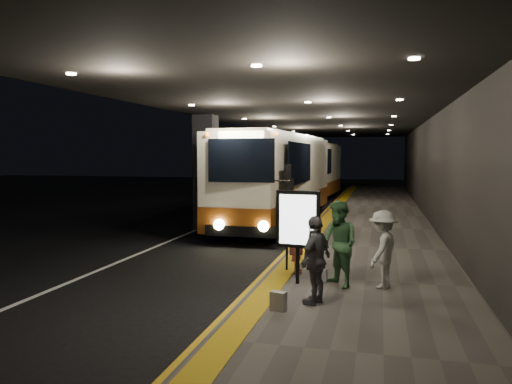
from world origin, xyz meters
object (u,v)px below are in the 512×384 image
at_px(bag_polka, 321,275).
at_px(stanchion_post, 287,247).
at_px(info_sign, 298,221).
at_px(coach_main, 278,182).
at_px(passenger_boarding, 298,239).
at_px(passenger_waiting_green, 339,244).
at_px(bag_plain, 278,301).
at_px(passenger_waiting_white, 383,249).
at_px(passenger_waiting_grey, 316,260).
at_px(coach_second, 310,174).

height_order(bag_polka, stanchion_post, stanchion_post).
distance_m(bag_polka, info_sign, 1.31).
xyz_separation_m(coach_main, info_sign, (2.47, -10.06, -0.24)).
relative_size(passenger_boarding, info_sign, 0.79).
bearing_deg(passenger_boarding, passenger_waiting_green, -146.49).
xyz_separation_m(bag_plain, info_sign, (0.03, 1.91, 1.18)).
height_order(passenger_waiting_white, bag_polka, passenger_waiting_white).
bearing_deg(passenger_waiting_grey, passenger_waiting_white, 161.57).
bearing_deg(info_sign, passenger_waiting_green, 6.32).
distance_m(passenger_boarding, info_sign, 1.19).
distance_m(passenger_boarding, bag_polka, 1.23).
bearing_deg(stanchion_post, bag_polka, -45.03).
distance_m(coach_main, passenger_boarding, 9.34).
height_order(passenger_boarding, bag_plain, passenger_boarding).
bearing_deg(bag_plain, passenger_boarding, 92.73).
relative_size(passenger_waiting_green, bag_plain, 5.26).
bearing_deg(stanchion_post, info_sign, -68.79).
xyz_separation_m(passenger_waiting_green, passenger_waiting_grey, (-0.32, -1.29, -0.08)).
bearing_deg(info_sign, bag_plain, -82.59).
bearing_deg(coach_second, coach_main, -87.32).
xyz_separation_m(coach_main, passenger_boarding, (2.30, -9.02, -0.80)).
distance_m(coach_second, passenger_waiting_green, 20.40).
relative_size(coach_main, coach_second, 1.04).
distance_m(passenger_waiting_grey, stanchion_post, 2.68).
xyz_separation_m(coach_main, passenger_waiting_white, (4.22, -9.95, -0.78)).
relative_size(coach_main, passenger_waiting_white, 7.27).
bearing_deg(passenger_boarding, coach_second, -3.89).
bearing_deg(coach_main, passenger_waiting_green, -69.01).
height_order(passenger_waiting_white, info_sign, info_sign).
bearing_deg(coach_main, passenger_boarding, -73.05).
distance_m(bag_polka, stanchion_post, 1.37).
height_order(bag_plain, stanchion_post, stanchion_post).
height_order(bag_polka, bag_plain, bag_plain).
distance_m(passenger_boarding, passenger_waiting_white, 2.14).
xyz_separation_m(passenger_waiting_white, bag_plain, (-1.79, -2.02, -0.64)).
relative_size(passenger_boarding, passenger_waiting_white, 0.98).
relative_size(passenger_waiting_green, bag_polka, 5.90).
distance_m(passenger_waiting_green, passenger_waiting_grey, 1.33).
xyz_separation_m(passenger_waiting_grey, info_sign, (-0.55, 1.32, 0.53)).
height_order(passenger_boarding, stanchion_post, passenger_boarding).
bearing_deg(bag_polka, info_sign, -155.63).
relative_size(passenger_waiting_grey, stanchion_post, 1.46).
bearing_deg(bag_plain, passenger_waiting_green, 64.41).
height_order(coach_second, passenger_waiting_grey, coach_second).
bearing_deg(passenger_waiting_green, info_sign, -133.49).
distance_m(coach_main, info_sign, 10.36).
xyz_separation_m(coach_second, bag_plain, (2.46, -22.00, -1.36)).
height_order(passenger_waiting_grey, stanchion_post, passenger_waiting_grey).
xyz_separation_m(coach_second, passenger_waiting_green, (3.36, -20.11, -0.63)).
bearing_deg(passenger_waiting_white, bag_polka, -75.80).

